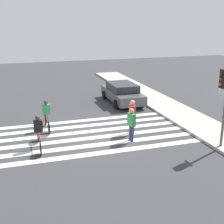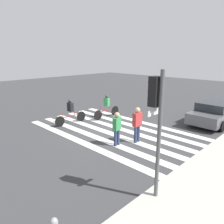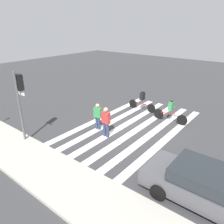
# 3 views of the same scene
# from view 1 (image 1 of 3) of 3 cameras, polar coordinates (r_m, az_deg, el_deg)

# --- Properties ---
(ground_plane) EXTENTS (60.00, 60.00, 0.00)m
(ground_plane) POSITION_cam_1_polar(r_m,az_deg,el_deg) (16.61, -3.72, -4.12)
(ground_plane) COLOR #38383A
(sidewalk_curb) EXTENTS (36.00, 2.50, 0.14)m
(sidewalk_curb) POSITION_cam_1_polar(r_m,az_deg,el_deg) (18.99, 14.89, -1.74)
(sidewalk_curb) COLOR #ADA89E
(sidewalk_curb) RESTS_ON ground_plane
(crosswalk_stripes) EXTENTS (5.32, 10.00, 0.01)m
(crosswalk_stripes) POSITION_cam_1_polar(r_m,az_deg,el_deg) (16.61, -3.72, -4.11)
(crosswalk_stripes) COLOR silver
(crosswalk_stripes) RESTS_ON ground_plane
(traffic_light) EXTENTS (0.60, 0.50, 3.97)m
(traffic_light) POSITION_cam_1_polar(r_m,az_deg,el_deg) (14.82, 19.80, 3.58)
(traffic_light) COLOR #515456
(traffic_light) RESTS_ON ground_plane
(pedestrian_adult_tall_backpack) EXTENTS (0.50, 0.30, 1.69)m
(pedestrian_adult_tall_backpack) POSITION_cam_1_polar(r_m,az_deg,el_deg) (15.44, 3.58, -1.99)
(pedestrian_adult_tall_backpack) COLOR navy
(pedestrian_adult_tall_backpack) RESTS_ON ground_plane
(pedestrian_adult_blue_shirt) EXTENTS (0.51, 0.27, 1.83)m
(pedestrian_adult_blue_shirt) POSITION_cam_1_polar(r_m,az_deg,el_deg) (16.47, 3.73, -0.50)
(pedestrian_adult_blue_shirt) COLOR navy
(pedestrian_adult_blue_shirt) RESTS_ON ground_plane
(cyclist_mid_street) EXTENTS (2.37, 0.40, 1.65)m
(cyclist_mid_street) POSITION_cam_1_polar(r_m,az_deg,el_deg) (17.46, -11.87, -0.38)
(cyclist_mid_street) COLOR black
(cyclist_mid_street) RESTS_ON ground_plane
(cyclist_far_lane) EXTENTS (2.30, 0.40, 1.62)m
(cyclist_far_lane) POSITION_cam_1_polar(r_m,az_deg,el_deg) (14.97, -13.31, -3.40)
(cyclist_far_lane) COLOR black
(cyclist_far_lane) RESTS_ON ground_plane
(car_parked_far_curb) EXTENTS (4.71, 2.08, 1.42)m
(car_parked_far_curb) POSITION_cam_1_polar(r_m,az_deg,el_deg) (22.65, 1.89, 3.53)
(car_parked_far_curb) COLOR #4C4C51
(car_parked_far_curb) RESTS_ON ground_plane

